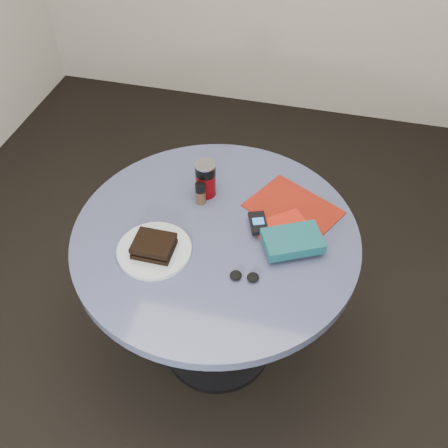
% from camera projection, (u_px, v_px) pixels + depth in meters
% --- Properties ---
extents(ground, '(4.00, 4.00, 0.00)m').
position_uv_depth(ground, '(218.00, 344.00, 2.27)').
color(ground, black).
rests_on(ground, ground).
extents(table, '(1.00, 1.00, 0.75)m').
position_uv_depth(table, '(216.00, 262.00, 1.85)').
color(table, black).
rests_on(table, ground).
extents(plate, '(0.31, 0.31, 0.02)m').
position_uv_depth(plate, '(154.00, 250.00, 1.66)').
color(plate, silver).
rests_on(plate, table).
extents(sandwich, '(0.13, 0.11, 0.05)m').
position_uv_depth(sandwich, '(154.00, 246.00, 1.63)').
color(sandwich, black).
rests_on(sandwich, plate).
extents(soda_can, '(0.09, 0.09, 0.14)m').
position_uv_depth(soda_can, '(206.00, 179.00, 1.81)').
color(soda_can, '#620407').
rests_on(soda_can, table).
extents(pepper_grinder, '(0.05, 0.05, 0.09)m').
position_uv_depth(pepper_grinder, '(201.00, 193.00, 1.80)').
color(pepper_grinder, '#48301E').
rests_on(pepper_grinder, table).
extents(magazine, '(0.38, 0.35, 0.01)m').
position_uv_depth(magazine, '(293.00, 209.00, 1.80)').
color(magazine, maroon).
rests_on(magazine, table).
extents(red_book, '(0.22, 0.21, 0.02)m').
position_uv_depth(red_book, '(282.00, 228.00, 1.72)').
color(red_book, '#B81D0E').
rests_on(red_book, magazine).
extents(novel, '(0.23, 0.20, 0.04)m').
position_uv_depth(novel, '(293.00, 241.00, 1.65)').
color(novel, '#114953').
rests_on(novel, red_book).
extents(mp3_player, '(0.09, 0.11, 0.02)m').
position_uv_depth(mp3_player, '(258.00, 223.00, 1.72)').
color(mp3_player, black).
rests_on(mp3_player, red_book).
extents(headphones, '(0.10, 0.05, 0.02)m').
position_uv_depth(headphones, '(244.00, 276.00, 1.58)').
color(headphones, black).
rests_on(headphones, table).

